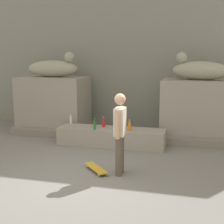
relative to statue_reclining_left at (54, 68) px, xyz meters
The scene contains 14 objects.
ground_plane 4.81m from the statue_reclining_left, 59.89° to the right, with size 40.00×40.00×0.00m, color slate.
facade_wall 2.82m from the statue_reclining_left, 32.08° to the left, with size 11.76×0.60×6.17m, color gray.
pedestal_left 1.14m from the statue_reclining_left, behind, with size 2.07×1.35×1.71m, color gray.
pedestal_right 4.58m from the statue_reclining_left, ahead, with size 2.07×1.35×1.71m, color gray.
statue_reclining_left is the anchor object (origin of this frame).
statue_reclining_right 4.40m from the statue_reclining_left, ahead, with size 1.67×0.84×0.78m.
ledge_block 3.09m from the statue_reclining_left, 30.03° to the right, with size 2.87×0.74×0.46m, color gray.
skater 4.58m from the statue_reclining_left, 48.68° to the right, with size 0.23×0.54×1.67m.
skateboard 4.53m from the statue_reclining_left, 53.98° to the right, with size 0.69×0.73×0.08m.
bottle_green 2.76m from the statue_reclining_left, 40.37° to the right, with size 0.07×0.07×0.31m.
bottle_clear 1.96m from the statue_reclining_left, 46.88° to the right, with size 0.07×0.07×0.27m.
bottle_orange 3.35m from the statue_reclining_left, 26.85° to the right, with size 0.08×0.08×0.29m.
bottle_red 2.67m from the statue_reclining_left, 30.79° to the right, with size 0.08×0.08×0.29m.
stair_step 2.98m from the statue_reclining_left, 17.62° to the right, with size 6.54×0.50×0.22m, color gray.
Camera 1 is at (2.32, -6.07, 2.48)m, focal length 54.71 mm.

